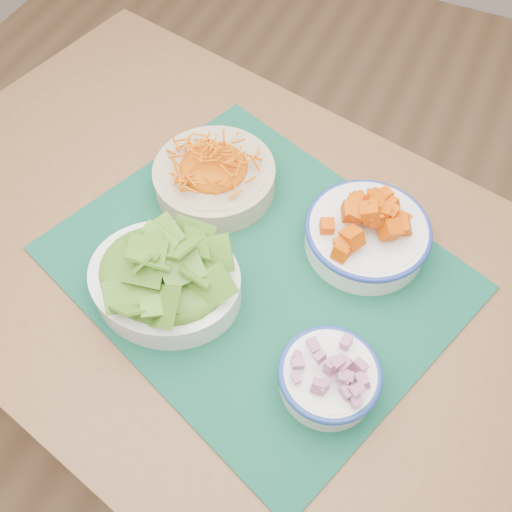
{
  "coord_description": "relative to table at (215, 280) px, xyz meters",
  "views": [
    {
      "loc": [
        0.18,
        -0.51,
        1.5
      ],
      "look_at": [
        -0.02,
        -0.07,
        0.78
      ],
      "focal_mm": 40.0,
      "sensor_mm": 36.0,
      "label": 1
    }
  ],
  "objects": [
    {
      "name": "table",
      "position": [
        0.0,
        0.0,
        0.0
      ],
      "size": [
        1.26,
        0.98,
        0.75
      ],
      "rotation": [
        0.0,
        0.0,
        -0.22
      ],
      "color": "brown",
      "rests_on": "ground"
    },
    {
      "name": "lettuce_bowl",
      "position": [
        -0.02,
        -0.1,
        0.16
      ],
      "size": [
        0.24,
        0.21,
        0.1
      ],
      "rotation": [
        0.0,
        0.0,
        0.1
      ],
      "color": "white",
      "rests_on": "placemat"
    },
    {
      "name": "squash_bowl",
      "position": [
        0.22,
        0.1,
        0.16
      ],
      "size": [
        0.25,
        0.25,
        0.1
      ],
      "rotation": [
        0.0,
        0.0,
        0.38
      ],
      "color": "white",
      "rests_on": "placemat"
    },
    {
      "name": "onion_bowl",
      "position": [
        0.25,
        -0.14,
        0.14
      ],
      "size": [
        0.15,
        0.15,
        0.07
      ],
      "rotation": [
        0.0,
        0.0,
        -0.15
      ],
      "color": "white",
      "rests_on": "placemat"
    },
    {
      "name": "ground",
      "position": [
        0.1,
        0.06,
        -0.64
      ],
      "size": [
        4.0,
        4.0,
        0.0
      ],
      "primitive_type": "plane",
      "color": "#A87751",
      "rests_on": "ground"
    },
    {
      "name": "carrot_bowl",
      "position": [
        -0.05,
        0.11,
        0.15
      ],
      "size": [
        0.25,
        0.25,
        0.07
      ],
      "rotation": [
        0.0,
        0.0,
        -0.3
      ],
      "color": "tan",
      "rests_on": "placemat"
    },
    {
      "name": "placemat",
      "position": [
        0.08,
        -0.01,
        0.11
      ],
      "size": [
        0.7,
        0.64,
        0.0
      ],
      "primitive_type": "cube",
      "rotation": [
        0.0,
        0.0,
        -0.35
      ],
      "color": "#083326",
      "rests_on": "table"
    }
  ]
}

